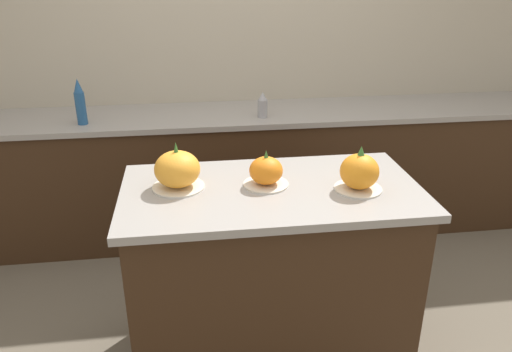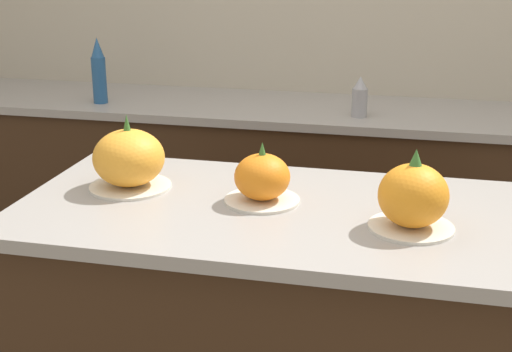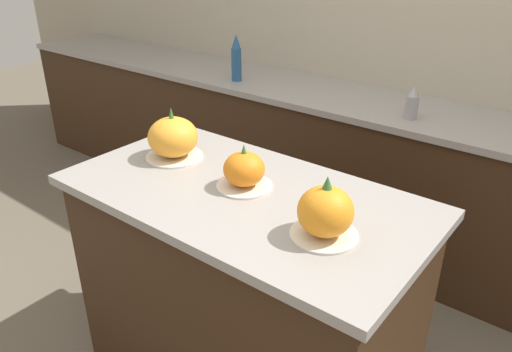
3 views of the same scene
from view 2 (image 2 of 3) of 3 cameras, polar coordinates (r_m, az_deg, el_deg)
name	(u,v)px [view 2 (image 2 of 3)]	position (r m, az deg, el deg)	size (l,w,h in m)	color
wall_back	(343,13)	(3.32, 6.95, 12.84)	(8.00, 0.06, 2.50)	#B2A893
back_counter	(327,205)	(3.18, 5.72, -2.32)	(6.00, 0.60, 0.89)	#382314
pumpkin_cake_left	(129,160)	(1.98, -10.13, 1.31)	(0.23, 0.23, 0.21)	silver
pumpkin_cake_center	(262,179)	(1.85, 0.50, -0.26)	(0.20, 0.20, 0.16)	silver
pumpkin_cake_right	(413,198)	(1.71, 12.45, -1.69)	(0.20, 0.20, 0.20)	silver
bottle_tall	(99,72)	(3.18, -12.46, 8.13)	(0.06, 0.06, 0.28)	#235184
bottle_short	(360,98)	(2.90, 8.30, 6.23)	(0.06, 0.06, 0.16)	#99999E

